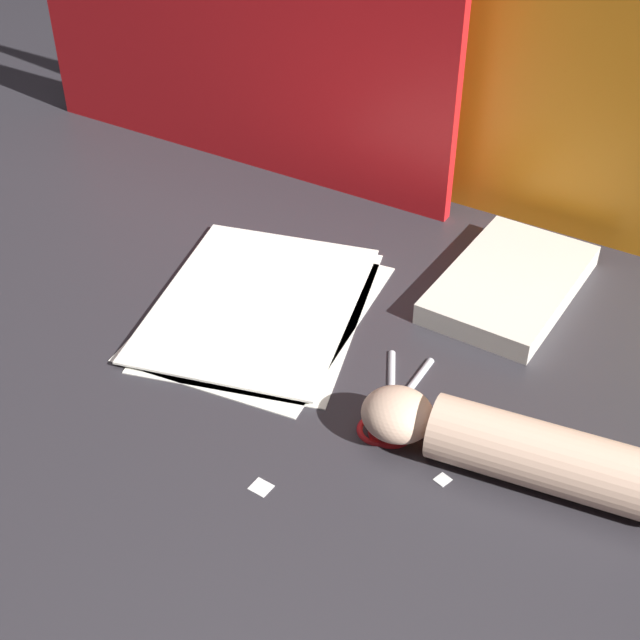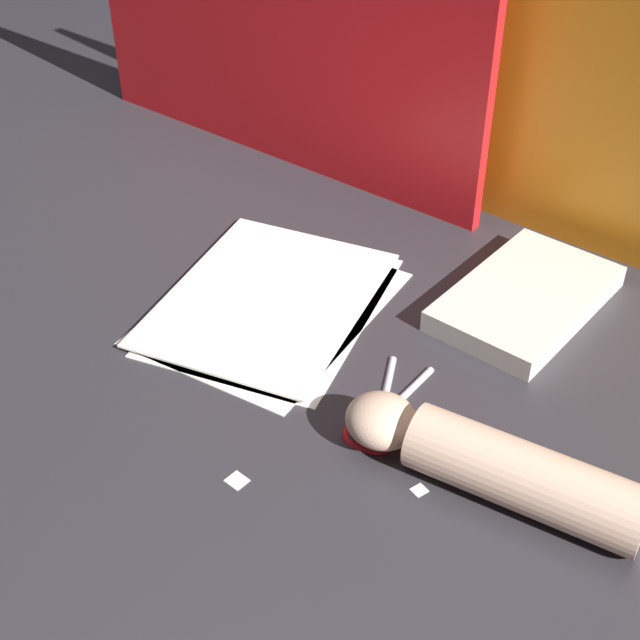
{
  "view_description": "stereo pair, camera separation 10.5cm",
  "coord_description": "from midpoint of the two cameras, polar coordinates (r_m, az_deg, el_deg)",
  "views": [
    {
      "loc": [
        0.28,
        -0.82,
        0.71
      ],
      "look_at": [
        -0.01,
        -0.03,
        0.06
      ],
      "focal_mm": 50.0,
      "sensor_mm": 36.0,
      "label": 1
    },
    {
      "loc": [
        0.38,
        -0.77,
        0.71
      ],
      "look_at": [
        -0.01,
        -0.03,
        0.06
      ],
      "focal_mm": 50.0,
      "sensor_mm": 36.0,
      "label": 2
    }
  ],
  "objects": [
    {
      "name": "backdrop_panel_left",
      "position": [
        1.45,
        -7.9,
        18.39
      ],
      "size": [
        0.76,
        0.16,
        0.47
      ],
      "color": "red",
      "rests_on": "ground_plane"
    },
    {
      "name": "book_closed",
      "position": [
        1.21,
        9.66,
        2.22
      ],
      "size": [
        0.21,
        0.29,
        0.03
      ],
      "color": "silver",
      "rests_on": "ground_plane"
    },
    {
      "name": "paper_stack",
      "position": [
        1.17,
        -6.41,
        0.73
      ],
      "size": [
        0.29,
        0.35,
        0.01
      ],
      "color": "white",
      "rests_on": "ground_plane"
    },
    {
      "name": "ground_plane",
      "position": [
        1.11,
        -1.7,
        -1.67
      ],
      "size": [
        6.0,
        6.0,
        0.0
      ],
      "primitive_type": "plane",
      "color": "#2D2B30"
    },
    {
      "name": "scissors",
      "position": [
        1.01,
        1.58,
        -6.06
      ],
      "size": [
        0.07,
        0.17,
        0.01
      ],
      "color": "silver",
      "rests_on": "ground_plane"
    },
    {
      "name": "backdrop_panel_center",
      "position": [
        1.32,
        5.75,
        18.46
      ],
      "size": [
        0.71,
        0.16,
        0.55
      ],
      "color": "orange",
      "rests_on": "ground_plane"
    },
    {
      "name": "backdrop_panel_right",
      "position": [
        1.3,
        16.02,
        14.52
      ],
      "size": [
        0.67,
        0.03,
        0.45
      ],
      "color": "yellow",
      "rests_on": "ground_plane"
    },
    {
      "name": "paper_scrap_mid",
      "position": [
        0.95,
        4.68,
        -10.28
      ],
      "size": [
        0.02,
        0.02,
        0.0
      ],
      "color": "white",
      "rests_on": "ground_plane"
    },
    {
      "name": "paper_scrap_near",
      "position": [
        0.95,
        -7.04,
        -10.72
      ],
      "size": [
        0.03,
        0.02,
        0.0
      ],
      "color": "white",
      "rests_on": "ground_plane"
    },
    {
      "name": "hand_forearm",
      "position": [
        0.94,
        9.17,
        -8.23
      ],
      "size": [
        0.33,
        0.09,
        0.07
      ],
      "color": "beige",
      "rests_on": "ground_plane"
    }
  ]
}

